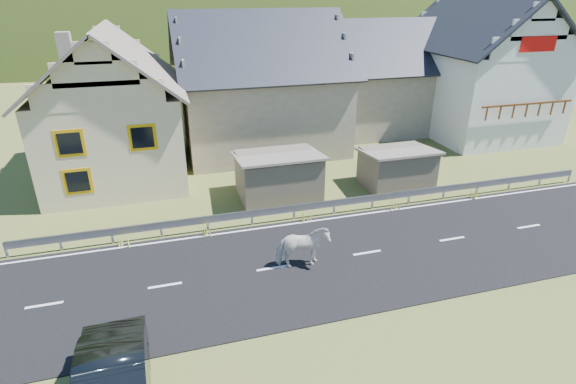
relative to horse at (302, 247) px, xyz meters
name	(u,v)px	position (x,y,z in m)	size (l,w,h in m)	color
ground	(367,254)	(2.83, 0.19, -0.88)	(160.00, 160.00, 0.00)	#46511F
road	(367,253)	(2.83, 0.19, -0.86)	(60.00, 7.00, 0.04)	black
lane_markings	(367,253)	(2.83, 0.19, -0.84)	(60.00, 6.60, 0.01)	silver
guardrail	(334,203)	(2.83, 3.87, -0.32)	(28.10, 0.09, 0.75)	#93969B
shed_left	(278,176)	(0.83, 6.69, 0.22)	(4.30, 3.30, 2.40)	#695A4C
shed_right	(397,168)	(7.33, 6.19, 0.12)	(3.80, 2.90, 2.20)	#695A4C
house_cream	(110,99)	(-7.17, 12.18, 3.47)	(7.80, 9.80, 8.30)	beige
house_stone_a	(259,76)	(1.83, 15.19, 3.75)	(10.80, 9.80, 8.90)	gray
house_stone_b	(383,71)	(11.83, 17.19, 3.35)	(9.80, 8.80, 8.10)	gray
house_white	(479,62)	(17.83, 14.18, 4.18)	(8.80, 10.80, 9.70)	silver
mountain	(187,68)	(7.83, 180.19, -20.88)	(440.00, 280.00, 260.00)	#1E340E
horse	(302,247)	(0.00, 0.00, 0.00)	(2.00, 0.91, 1.69)	silver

